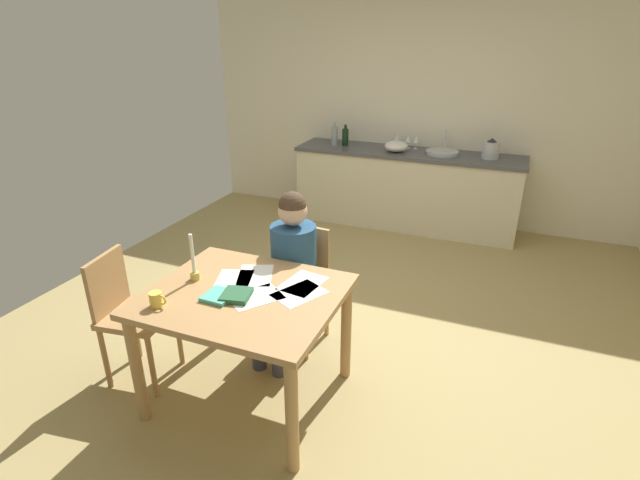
# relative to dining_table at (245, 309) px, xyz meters

# --- Properties ---
(ground_plane) EXTENTS (5.20, 5.20, 0.04)m
(ground_plane) POSITION_rel_dining_table_xyz_m (0.22, 1.09, -0.67)
(ground_plane) COLOR tan
(wall_back) EXTENTS (5.20, 0.12, 2.60)m
(wall_back) POSITION_rel_dining_table_xyz_m (0.22, 3.69, 0.65)
(wall_back) COLOR silver
(wall_back) RESTS_ON ground
(kitchen_counter) EXTENTS (2.59, 0.64, 0.90)m
(kitchen_counter) POSITION_rel_dining_table_xyz_m (0.22, 3.33, -0.20)
(kitchen_counter) COLOR beige
(kitchen_counter) RESTS_ON ground
(dining_table) EXTENTS (1.12, 0.96, 0.76)m
(dining_table) POSITION_rel_dining_table_xyz_m (0.00, 0.00, 0.00)
(dining_table) COLOR tan
(dining_table) RESTS_ON ground
(chair_at_table) EXTENTS (0.43, 0.43, 0.88)m
(chair_at_table) POSITION_rel_dining_table_xyz_m (0.03, 0.72, -0.15)
(chair_at_table) COLOR tan
(chair_at_table) RESTS_ON ground
(person_seated) EXTENTS (0.34, 0.61, 1.19)m
(person_seated) POSITION_rel_dining_table_xyz_m (0.02, 0.57, 0.03)
(person_seated) COLOR navy
(person_seated) RESTS_ON ground
(chair_side_empty) EXTENTS (0.45, 0.45, 0.89)m
(chair_side_empty) POSITION_rel_dining_table_xyz_m (-0.82, -0.10, -0.15)
(chair_side_empty) COLOR tan
(chair_side_empty) RESTS_ON ground
(coffee_mug) EXTENTS (0.11, 0.07, 0.09)m
(coffee_mug) POSITION_rel_dining_table_xyz_m (-0.37, -0.31, 0.16)
(coffee_mug) COLOR #F2CC4C
(coffee_mug) RESTS_ON dining_table
(candlestick) EXTENTS (0.06, 0.06, 0.30)m
(candlestick) POSITION_rel_dining_table_xyz_m (-0.36, 0.03, 0.20)
(candlestick) COLOR gold
(candlestick) RESTS_ON dining_table
(book_magazine) EXTENTS (0.17, 0.18, 0.02)m
(book_magazine) POSITION_rel_dining_table_xyz_m (-0.10, -0.10, 0.13)
(book_magazine) COLOR #51B5A3
(book_magazine) RESTS_ON dining_table
(book_cookery) EXTENTS (0.19, 0.20, 0.03)m
(book_cookery) POSITION_rel_dining_table_xyz_m (-0.01, -0.06, 0.13)
(book_cookery) COLOR #2A5E3A
(book_cookery) RESTS_ON dining_table
(paper_letter) EXTENTS (0.25, 0.32, 0.00)m
(paper_letter) POSITION_rel_dining_table_xyz_m (0.27, 0.23, 0.12)
(paper_letter) COLOR white
(paper_letter) RESTS_ON dining_table
(paper_bill) EXTENTS (0.29, 0.35, 0.00)m
(paper_bill) POSITION_rel_dining_table_xyz_m (-0.14, 0.10, 0.12)
(paper_bill) COLOR white
(paper_bill) RESTS_ON dining_table
(paper_envelope) EXTENTS (0.35, 0.36, 0.00)m
(paper_envelope) POSITION_rel_dining_table_xyz_m (0.09, -0.02, 0.12)
(paper_envelope) COLOR white
(paper_envelope) RESTS_ON dining_table
(paper_receipt) EXTENTS (0.32, 0.36, 0.00)m
(paper_receipt) POSITION_rel_dining_table_xyz_m (0.31, 0.11, 0.12)
(paper_receipt) COLOR white
(paper_receipt) RESTS_ON dining_table
(paper_notice) EXTENTS (0.31, 0.35, 0.00)m
(paper_notice) POSITION_rel_dining_table_xyz_m (-0.05, 0.22, 0.12)
(paper_notice) COLOR white
(paper_notice) RESTS_ON dining_table
(sink_unit) EXTENTS (0.36, 0.36, 0.24)m
(sink_unit) POSITION_rel_dining_table_xyz_m (0.61, 3.33, 0.28)
(sink_unit) COLOR #B2B7BC
(sink_unit) RESTS_ON kitchen_counter
(bottle_oil) EXTENTS (0.08, 0.08, 0.27)m
(bottle_oil) POSITION_rel_dining_table_xyz_m (-0.67, 3.29, 0.37)
(bottle_oil) COLOR #8C999E
(bottle_oil) RESTS_ON kitchen_counter
(bottle_vinegar) EXTENTS (0.08, 0.08, 0.25)m
(bottle_vinegar) POSITION_rel_dining_table_xyz_m (-0.55, 3.34, 0.36)
(bottle_vinegar) COLOR black
(bottle_vinegar) RESTS_ON kitchen_counter
(mixing_bowl) EXTENTS (0.27, 0.27, 0.12)m
(mixing_bowl) POSITION_rel_dining_table_xyz_m (0.10, 3.26, 0.31)
(mixing_bowl) COLOR white
(mixing_bowl) RESTS_ON kitchen_counter
(stovetop_kettle) EXTENTS (0.18, 0.18, 0.22)m
(stovetop_kettle) POSITION_rel_dining_table_xyz_m (1.12, 3.33, 0.35)
(stovetop_kettle) COLOR #B7BABF
(stovetop_kettle) RESTS_ON kitchen_counter
(wine_glass_near_sink) EXTENTS (0.07, 0.07, 0.15)m
(wine_glass_near_sink) POSITION_rel_dining_table_xyz_m (0.27, 3.48, 0.36)
(wine_glass_near_sink) COLOR silver
(wine_glass_near_sink) RESTS_ON kitchen_counter
(wine_glass_by_kettle) EXTENTS (0.07, 0.07, 0.15)m
(wine_glass_by_kettle) POSITION_rel_dining_table_xyz_m (0.18, 3.48, 0.36)
(wine_glass_by_kettle) COLOR silver
(wine_glass_by_kettle) RESTS_ON kitchen_counter
(wine_glass_back_left) EXTENTS (0.07, 0.07, 0.15)m
(wine_glass_back_left) POSITION_rel_dining_table_xyz_m (0.05, 3.48, 0.36)
(wine_glass_back_left) COLOR silver
(wine_glass_back_left) RESTS_ON kitchen_counter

